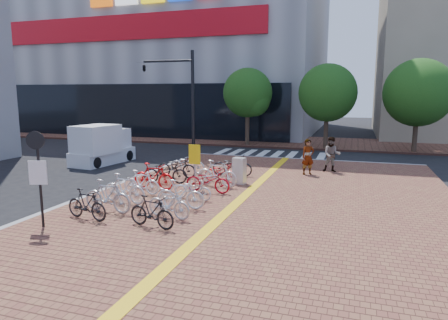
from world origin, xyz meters
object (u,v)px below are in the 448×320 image
(bike_9, at_px, (169,204))
(bike_15, at_px, (232,165))
(bike_3, at_px, (141,182))
(box_truck, at_px, (102,145))
(bike_13, at_px, (217,173))
(utility_box, at_px, (239,171))
(notice_sign, at_px, (38,167))
(traffic_light_pole, at_px, (170,85))
(pedestrian_a, at_px, (308,157))
(bike_1, at_px, (108,196))
(yellow_sign, at_px, (195,158))
(bike_5, at_px, (165,172))
(bike_0, at_px, (87,204))
(bike_12, at_px, (208,180))
(bike_6, at_px, (176,167))
(bike_14, at_px, (221,172))
(bike_4, at_px, (154,176))
(bike_11, at_px, (193,189))
(bike_2, at_px, (124,189))
(bike_10, at_px, (181,194))
(bike_8, at_px, (152,212))
(bike_7, at_px, (188,164))
(pedestrian_b, at_px, (332,154))

(bike_9, distance_m, bike_15, 7.12)
(bike_3, height_order, box_truck, box_truck)
(bike_13, xyz_separation_m, utility_box, (0.78, 0.83, 0.02))
(notice_sign, distance_m, traffic_light_pole, 13.84)
(bike_9, bearing_deg, traffic_light_pole, 35.68)
(bike_3, bearing_deg, traffic_light_pole, 20.27)
(bike_3, relative_size, pedestrian_a, 0.91)
(bike_1, bearing_deg, yellow_sign, -16.51)
(bike_5, bearing_deg, bike_0, 167.58)
(bike_0, xyz_separation_m, bike_12, (2.45, 4.55, -0.00))
(bike_6, distance_m, yellow_sign, 2.71)
(bike_3, distance_m, traffic_light_pole, 10.21)
(bike_3, bearing_deg, bike_5, 0.87)
(bike_14, relative_size, utility_box, 1.41)
(bike_4, xyz_separation_m, pedestrian_a, (5.82, 5.23, 0.33))
(utility_box, bearing_deg, yellow_sign, -133.97)
(bike_5, height_order, bike_11, bike_5)
(bike_0, distance_m, bike_5, 5.53)
(bike_11, xyz_separation_m, bike_12, (0.16, 1.21, 0.08))
(bike_15, height_order, utility_box, utility_box)
(bike_2, xyz_separation_m, bike_13, (2.36, 3.61, 0.02))
(pedestrian_a, bearing_deg, bike_10, -146.14)
(notice_sign, xyz_separation_m, traffic_light_pole, (-2.10, 13.41, 2.68))
(bike_6, height_order, bike_9, bike_6)
(bike_4, distance_m, bike_12, 2.37)
(notice_sign, bearing_deg, bike_9, 31.27)
(bike_4, relative_size, traffic_light_pole, 0.28)
(bike_12, height_order, notice_sign, notice_sign)
(bike_0, relative_size, bike_2, 0.90)
(bike_5, relative_size, bike_8, 1.22)
(bike_7, bearing_deg, bike_11, -151.64)
(bike_14, relative_size, yellow_sign, 0.88)
(bike_13, bearing_deg, bike_2, 155.58)
(bike_14, distance_m, bike_15, 1.48)
(bike_10, relative_size, yellow_sign, 0.92)
(bike_13, bearing_deg, bike_7, 55.00)
(bike_12, xyz_separation_m, traffic_light_pole, (-5.39, 7.81, 4.03))
(pedestrian_b, bearing_deg, bike_4, -140.35)
(bike_1, height_order, bike_4, bike_1)
(bike_10, height_order, bike_15, bike_10)
(bike_2, relative_size, bike_13, 0.97)
(bike_15, relative_size, pedestrian_a, 1.11)
(box_truck, bearing_deg, bike_13, -25.12)
(bike_6, distance_m, bike_14, 2.35)
(bike_9, distance_m, bike_11, 2.40)
(bike_4, distance_m, bike_5, 1.21)
(bike_13, height_order, traffic_light_pole, traffic_light_pole)
(bike_3, relative_size, bike_6, 0.81)
(bike_11, height_order, pedestrian_a, pedestrian_a)
(bike_4, height_order, yellow_sign, yellow_sign)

